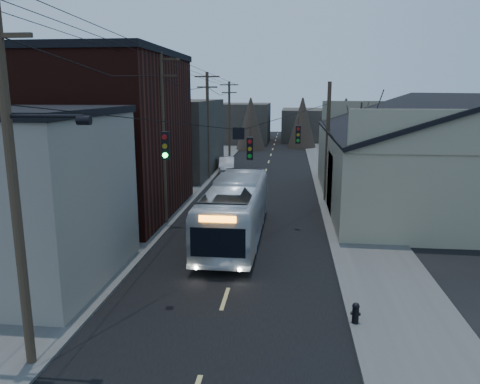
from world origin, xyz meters
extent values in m
cube|color=black|center=(0.00, 30.00, 0.01)|extent=(9.00, 110.00, 0.02)
cube|color=#474744|center=(-6.50, 30.00, 0.06)|extent=(4.00, 110.00, 0.12)
cube|color=#474744|center=(6.50, 30.00, 0.06)|extent=(4.00, 110.00, 0.12)
cube|color=gray|center=(-9.00, 9.00, 3.50)|extent=(8.00, 8.00, 7.00)
cube|color=black|center=(-10.00, 20.00, 5.00)|extent=(10.00, 12.00, 10.00)
cube|color=#343029|center=(-9.50, 36.00, 3.50)|extent=(9.00, 14.00, 7.00)
cube|color=gray|center=(13.00, 25.00, 2.50)|extent=(16.00, 20.00, 5.00)
cube|color=black|center=(9.00, 25.00, 6.30)|extent=(8.16, 20.60, 2.86)
cube|color=#343029|center=(-6.00, 65.00, 3.00)|extent=(10.00, 12.00, 6.00)
cube|color=#343029|center=(7.00, 70.00, 2.50)|extent=(12.00, 14.00, 5.00)
cone|color=black|center=(6.50, 20.00, 3.60)|extent=(0.40, 0.40, 7.20)
cylinder|color=#382B1E|center=(-5.00, 3.00, 5.25)|extent=(0.28, 0.28, 10.50)
cylinder|color=#382B1E|center=(-5.00, 18.00, 5.00)|extent=(0.28, 0.28, 10.00)
cube|color=#382B1E|center=(-5.00, 18.00, 9.60)|extent=(2.20, 0.12, 0.12)
cylinder|color=#382B1E|center=(-5.00, 33.00, 4.75)|extent=(0.28, 0.28, 9.50)
cube|color=#382B1E|center=(-5.00, 33.00, 9.10)|extent=(2.20, 0.12, 0.12)
cylinder|color=#382B1E|center=(-5.00, 48.00, 4.50)|extent=(0.28, 0.28, 9.00)
cube|color=#382B1E|center=(-5.00, 48.00, 8.60)|extent=(2.20, 0.12, 0.12)
cylinder|color=#382B1E|center=(5.00, 25.00, 4.25)|extent=(0.28, 0.28, 8.50)
cube|color=black|center=(-2.00, 7.50, 5.95)|extent=(0.28, 0.20, 1.00)
cube|color=black|center=(0.60, 12.00, 5.35)|extent=(0.28, 0.20, 1.00)
cube|color=black|center=(2.80, 18.00, 5.45)|extent=(0.28, 0.20, 1.00)
imported|color=silver|center=(-0.48, 15.50, 1.61)|extent=(2.83, 11.56, 3.21)
imported|color=#ABAFB3|center=(-3.87, 37.16, 0.69)|extent=(1.92, 4.34, 1.38)
cylinder|color=black|center=(4.70, 6.38, 0.41)|extent=(0.23, 0.23, 0.58)
sphere|color=black|center=(4.70, 6.38, 0.73)|extent=(0.25, 0.25, 0.25)
cylinder|color=black|center=(4.70, 6.38, 0.46)|extent=(0.35, 0.18, 0.12)
camera|label=1|loc=(2.36, -8.57, 7.82)|focal=35.00mm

